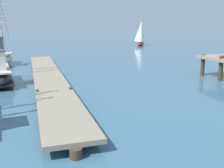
{
  "coord_description": "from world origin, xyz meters",
  "views": [
    {
      "loc": [
        -3.82,
        -0.36,
        3.61
      ],
      "look_at": [
        -1.65,
        9.17,
        1.4
      ],
      "focal_mm": 42.44,
      "sensor_mm": 36.0,
      "label": 1
    }
  ],
  "objects": [
    {
      "name": "distant_sailboat",
      "position": [
        11.22,
        43.62,
        2.03
      ],
      "size": [
        2.75,
        3.6,
        4.63
      ],
      "color": "#AD2823",
      "rests_on": "ground"
    },
    {
      "name": "fishing_boat_1",
      "position": [
        -8.38,
        24.77,
        0.74
      ],
      "size": [
        2.16,
        7.05,
        6.74
      ],
      "color": "silver",
      "rests_on": "ground"
    },
    {
      "name": "floating_dock",
      "position": [
        -4.13,
        16.67,
        0.36
      ],
      "size": [
        3.44,
        20.96,
        0.53
      ],
      "color": "gray",
      "rests_on": "ground"
    }
  ]
}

